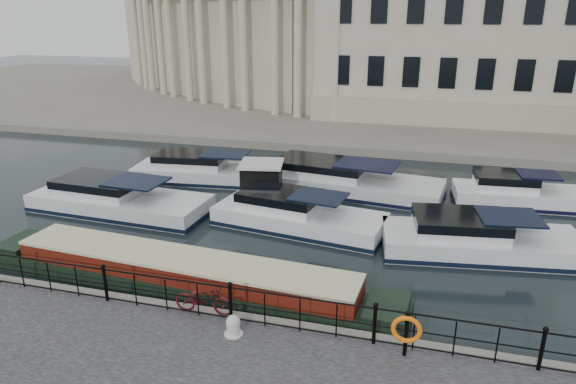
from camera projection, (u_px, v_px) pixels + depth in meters
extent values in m
plane|color=black|center=(257.00, 297.00, 16.73)|extent=(160.00, 160.00, 0.00)
cube|color=#6B665B|center=(379.00, 100.00, 52.11)|extent=(120.00, 42.00, 0.55)
cylinder|color=black|center=(105.00, 284.00, 15.32)|extent=(0.10, 0.10, 1.10)
sphere|color=black|center=(103.00, 266.00, 15.12)|extent=(0.14, 0.14, 0.14)
cylinder|color=black|center=(231.00, 303.00, 14.32)|extent=(0.10, 0.10, 1.10)
sphere|color=black|center=(230.00, 284.00, 14.12)|extent=(0.14, 0.14, 0.14)
cylinder|color=black|center=(375.00, 325.00, 13.33)|extent=(0.10, 0.10, 1.10)
sphere|color=black|center=(376.00, 305.00, 13.13)|extent=(0.14, 0.14, 0.14)
cylinder|color=black|center=(542.00, 351.00, 12.33)|extent=(0.10, 0.10, 1.10)
sphere|color=black|center=(546.00, 329.00, 12.13)|extent=(0.14, 0.14, 0.14)
cylinder|color=black|center=(230.00, 288.00, 14.16)|extent=(24.00, 0.05, 0.05)
cylinder|color=black|center=(231.00, 303.00, 14.32)|extent=(24.00, 0.04, 0.04)
cylinder|color=black|center=(231.00, 318.00, 14.48)|extent=(24.00, 0.04, 0.04)
cube|color=#ADA38C|center=(450.00, 27.00, 42.73)|extent=(20.00, 14.00, 14.00)
cube|color=#9E937F|center=(443.00, 99.00, 44.73)|extent=(20.30, 14.30, 2.00)
cube|color=#ADA38C|center=(330.00, 47.00, 41.94)|extent=(5.73, 4.06, 11.00)
cylinder|color=#ADA38C|center=(336.00, 58.00, 39.28)|extent=(0.70, 0.70, 9.80)
cylinder|color=#ADA38C|center=(298.00, 56.00, 40.72)|extent=(0.70, 0.70, 9.80)
cube|color=#ADA38C|center=(277.00, 45.00, 44.47)|extent=(5.90, 4.56, 11.00)
cylinder|color=#ADA38C|center=(275.00, 55.00, 41.79)|extent=(0.70, 0.70, 9.80)
cylinder|color=#ADA38C|center=(244.00, 53.00, 43.56)|extent=(0.70, 0.70, 9.80)
cube|color=#ADA38C|center=(234.00, 43.00, 47.47)|extent=(5.99, 4.99, 11.00)
cylinder|color=#ADA38C|center=(225.00, 52.00, 44.83)|extent=(0.70, 0.70, 9.80)
cylinder|color=#ADA38C|center=(201.00, 50.00, 46.89)|extent=(0.70, 0.70, 9.80)
cube|color=#ADA38C|center=(201.00, 41.00, 50.91)|extent=(5.99, 5.36, 11.00)
cylinder|color=#ADA38C|center=(188.00, 49.00, 48.35)|extent=(0.70, 0.70, 9.80)
cylinder|color=#ADA38C|center=(170.00, 47.00, 50.67)|extent=(0.70, 0.70, 9.80)
cube|color=#ADA38C|center=(177.00, 38.00, 54.74)|extent=(5.91, 5.64, 11.00)
cylinder|color=#ADA38C|center=(161.00, 46.00, 52.29)|extent=(0.70, 0.70, 9.80)
cylinder|color=#ADA38C|center=(149.00, 44.00, 54.84)|extent=(0.70, 0.70, 9.80)
cube|color=#ADA38C|center=(162.00, 37.00, 58.90)|extent=(5.74, 5.85, 11.00)
cylinder|color=#ADA38C|center=(143.00, 43.00, 56.60)|extent=(0.70, 0.70, 9.80)
cylinder|color=#ADA38C|center=(137.00, 42.00, 59.34)|extent=(0.70, 0.70, 9.80)
cube|color=#ADA38C|center=(154.00, 35.00, 63.33)|extent=(5.49, 5.97, 11.00)
cylinder|color=#ADA38C|center=(134.00, 41.00, 61.22)|extent=(0.70, 0.70, 9.80)
cylinder|color=#ADA38C|center=(131.00, 40.00, 64.11)|extent=(0.70, 0.70, 9.80)
cube|color=#ADA38C|center=(151.00, 33.00, 67.97)|extent=(5.16, 6.00, 11.00)
cylinder|color=#ADA38C|center=(131.00, 39.00, 66.08)|extent=(0.70, 0.70, 9.80)
cylinder|color=#ADA38C|center=(132.00, 38.00, 69.08)|extent=(0.70, 0.70, 9.80)
cube|color=#ADA38C|center=(153.00, 32.00, 72.75)|extent=(4.76, 5.95, 11.00)
cylinder|color=#ADA38C|center=(133.00, 37.00, 71.11)|extent=(0.70, 0.70, 9.80)
cylinder|color=#ADA38C|center=(137.00, 36.00, 74.18)|extent=(0.70, 0.70, 9.80)
imported|color=#4D0D11|center=(204.00, 299.00, 14.71)|extent=(1.78, 0.70, 0.92)
cylinder|color=silver|center=(233.00, 328.00, 13.81)|extent=(0.37, 0.37, 0.39)
sphere|color=silver|center=(233.00, 322.00, 13.74)|extent=(0.39, 0.39, 0.39)
cylinder|color=silver|center=(234.00, 334.00, 13.87)|extent=(0.52, 0.52, 0.04)
cylinder|color=black|center=(406.00, 335.00, 12.84)|extent=(0.10, 0.10, 1.21)
cube|color=black|center=(408.00, 314.00, 12.64)|extent=(0.12, 0.12, 0.08)
torus|color=orange|center=(407.00, 329.00, 12.70)|extent=(0.77, 0.12, 0.77)
cube|color=black|center=(183.00, 286.00, 17.18)|extent=(15.02, 3.02, 0.90)
cube|color=#5A170C|center=(182.00, 269.00, 16.97)|extent=(12.02, 2.52, 0.70)
cube|color=beige|center=(181.00, 258.00, 16.83)|extent=(12.03, 2.57, 0.10)
cube|color=#6B665B|center=(262.00, 204.00, 24.69)|extent=(3.08, 2.72, 0.23)
cube|color=black|center=(262.00, 183.00, 24.34)|extent=(2.11, 2.11, 1.62)
cube|color=silver|center=(261.00, 164.00, 24.03)|extent=(2.32, 2.32, 0.11)
cube|color=silver|center=(121.00, 207.00, 23.88)|extent=(8.48, 3.42, 1.20)
cube|color=black|center=(121.00, 208.00, 23.90)|extent=(8.56, 3.45, 0.18)
cube|color=silver|center=(101.00, 187.00, 23.89)|extent=(3.87, 2.64, 0.90)
cube|color=black|center=(137.00, 181.00, 23.13)|extent=(2.61, 2.21, 0.08)
cube|color=white|center=(299.00, 223.00, 22.03)|extent=(7.59, 3.67, 1.20)
cube|color=black|center=(299.00, 225.00, 22.06)|extent=(7.66, 3.70, 0.18)
cube|color=white|center=(280.00, 202.00, 22.08)|extent=(3.56, 2.61, 0.90)
cube|color=black|center=(318.00, 197.00, 21.25)|extent=(2.43, 2.13, 0.08)
cube|color=silver|center=(480.00, 248.00, 19.71)|extent=(7.70, 3.80, 1.20)
cube|color=black|center=(480.00, 250.00, 19.74)|extent=(7.78, 3.84, 0.18)
cube|color=silver|center=(459.00, 227.00, 19.53)|extent=(3.61, 2.74, 0.90)
cube|color=black|center=(510.00, 217.00, 19.15)|extent=(2.47, 2.25, 0.08)
cube|color=silver|center=(209.00, 177.00, 28.18)|extent=(8.31, 3.48, 1.20)
cube|color=black|center=(209.00, 178.00, 28.21)|extent=(8.39, 3.52, 0.18)
cube|color=silver|center=(191.00, 161.00, 28.04)|extent=(3.84, 2.54, 0.90)
cube|color=black|center=(225.00, 154.00, 27.59)|extent=(2.61, 2.09, 0.08)
cube|color=silver|center=(343.00, 187.00, 26.56)|extent=(10.27, 4.39, 1.20)
cube|color=black|center=(343.00, 189.00, 26.59)|extent=(10.38, 4.44, 0.18)
cube|color=silver|center=(322.00, 169.00, 26.71)|extent=(4.77, 3.14, 0.90)
cube|color=black|center=(367.00, 165.00, 25.68)|extent=(3.24, 2.57, 0.08)
cube|color=white|center=(518.00, 200.00, 24.68)|extent=(6.14, 2.78, 1.20)
cube|color=black|center=(518.00, 202.00, 24.71)|extent=(6.20, 2.81, 0.18)
cube|color=white|center=(505.00, 183.00, 24.52)|extent=(2.83, 2.10, 0.90)
cube|color=black|center=(538.00, 175.00, 24.11)|extent=(1.92, 1.76, 0.08)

